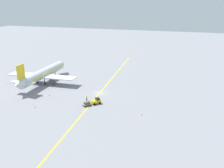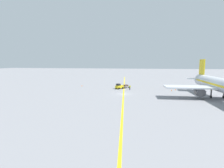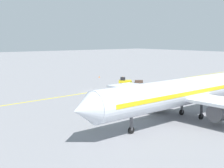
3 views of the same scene
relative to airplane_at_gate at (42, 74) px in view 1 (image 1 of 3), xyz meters
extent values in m
plane|color=gray|center=(25.57, -3.89, -3.71)|extent=(400.00, 400.00, 0.00)
cube|color=yellow|center=(25.57, -3.89, -3.71)|extent=(10.82, 119.58, 0.01)
cylinder|color=silver|center=(-0.02, 0.44, 0.09)|extent=(4.74, 30.12, 3.60)
cone|color=silver|center=(-0.63, 16.63, 0.09)|extent=(3.51, 2.53, 3.42)
cone|color=silver|center=(0.61, -16.05, 0.39)|extent=(3.17, 3.11, 3.06)
cube|color=yellow|center=(-0.02, 0.44, 0.24)|extent=(4.66, 27.12, 0.50)
cube|color=silver|center=(0.02, -0.56, -0.63)|extent=(28.18, 6.26, 0.36)
cylinder|color=#4C4C51|center=(-4.98, -0.75, -1.88)|extent=(2.32, 3.28, 2.20)
cylinder|color=#4C4C51|center=(5.02, -0.37, -1.88)|extent=(2.32, 3.28, 2.20)
cube|color=yellow|center=(0.52, -13.55, 4.39)|extent=(0.51, 4.01, 5.00)
cube|color=silver|center=(0.50, -13.05, 0.49)|extent=(9.08, 2.74, 0.24)
cylinder|color=#4C4C51|center=(-0.38, 10.03, -2.31)|extent=(0.36, 0.36, 2.00)
cylinder|color=black|center=(-0.38, 10.03, -3.31)|extent=(0.31, 0.81, 0.80)
cylinder|color=#4C4C51|center=(-1.54, -1.62, -2.31)|extent=(0.36, 0.36, 2.00)
cylinder|color=black|center=(-1.54, -1.62, -3.31)|extent=(0.31, 0.81, 0.80)
cylinder|color=#4C4C51|center=(1.66, -1.50, -2.31)|extent=(0.36, 0.36, 2.00)
cylinder|color=black|center=(1.66, -1.50, -3.31)|extent=(0.31, 0.81, 0.80)
cube|color=gold|center=(28.04, -13.77, -2.91)|extent=(3.06, 3.27, 0.90)
cube|color=black|center=(28.39, -13.34, -2.11)|extent=(1.68, 1.66, 0.70)
sphere|color=orange|center=(28.39, -13.34, -1.68)|extent=(0.16, 0.16, 0.16)
cylinder|color=black|center=(28.07, -12.54, -3.36)|extent=(0.64, 0.70, 0.70)
cylinder|color=black|center=(29.24, -13.48, -3.36)|extent=(0.64, 0.70, 0.70)
cylinder|color=black|center=(26.84, -14.05, -3.36)|extent=(0.64, 0.70, 0.70)
cylinder|color=black|center=(28.01, -15.00, -3.36)|extent=(0.64, 0.70, 0.70)
cube|color=gray|center=(26.02, -16.25, -3.17)|extent=(2.73, 2.90, 0.20)
cube|color=#4C382D|center=(26.02, -16.25, -2.77)|extent=(2.02, 2.12, 0.60)
cylinder|color=black|center=(26.19, -15.04, -3.49)|extent=(0.39, 0.43, 0.44)
cylinder|color=black|center=(27.16, -15.84, -3.49)|extent=(0.39, 0.43, 0.44)
cylinder|color=black|center=(24.87, -16.66, -3.49)|extent=(0.39, 0.43, 0.44)
cylinder|color=black|center=(25.85, -17.45, -3.49)|extent=(0.39, 0.43, 0.44)
cylinder|color=#23232D|center=(24.29, -12.27, -3.28)|extent=(0.16, 0.16, 0.85)
cylinder|color=#23232D|center=(24.10, -12.22, -3.28)|extent=(0.16, 0.16, 0.85)
cube|color=#CCD819|center=(24.20, -12.25, -2.56)|extent=(0.40, 0.30, 0.60)
cylinder|color=#CCD819|center=(24.43, -12.30, -2.56)|extent=(0.10, 0.10, 0.55)
cylinder|color=#CCD819|center=(23.96, -12.19, -2.56)|extent=(0.10, 0.10, 0.55)
sphere|color=#9E7051|center=(24.20, -12.25, -2.14)|extent=(0.22, 0.22, 0.22)
cone|color=orange|center=(43.68, -17.79, -3.43)|extent=(0.32, 0.32, 0.55)
cone|color=orange|center=(10.11, -12.09, -3.43)|extent=(0.32, 0.32, 0.55)
cone|color=orange|center=(8.55, -13.95, -3.43)|extent=(0.32, 0.32, 0.55)
cone|color=orange|center=(11.38, -22.57, -3.43)|extent=(0.32, 0.32, 0.55)
camera|label=1|loc=(57.20, -85.44, 27.84)|focal=42.00mm
camera|label=2|loc=(20.51, 48.52, 6.06)|focal=28.00mm
camera|label=3|loc=(-26.01, 33.34, 7.09)|focal=50.00mm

